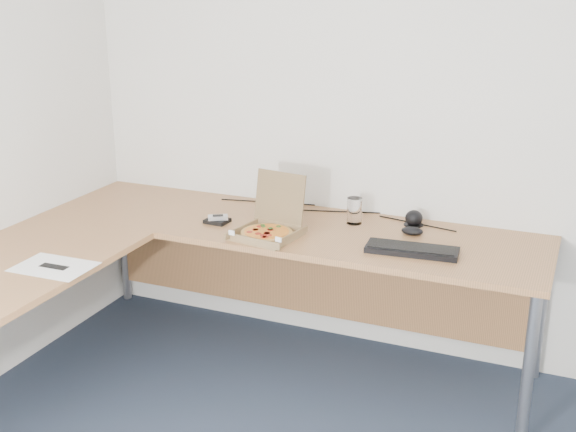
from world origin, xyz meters
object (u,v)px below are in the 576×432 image
at_px(drinking_glass, 354,211).
at_px(wallet, 217,221).
at_px(pizza_box, 268,230).
at_px(keyboard, 412,250).
at_px(desk, 187,250).

height_order(drinking_glass, wallet, drinking_glass).
height_order(pizza_box, keyboard, pizza_box).
bearing_deg(drinking_glass, keyboard, -38.26).
xyz_separation_m(desk, drinking_glass, (0.61, 0.58, 0.10)).
relative_size(drinking_glass, wallet, 1.18).
bearing_deg(wallet, desk, -83.01).
bearing_deg(desk, pizza_box, 39.00).
height_order(drinking_glass, keyboard, drinking_glass).
bearing_deg(pizza_box, desk, -132.12).
distance_m(desk, pizza_box, 0.39).
bearing_deg(keyboard, drinking_glass, 136.80).
distance_m(desk, wallet, 0.33).
distance_m(desk, keyboard, 1.02).
xyz_separation_m(keyboard, wallet, (-0.99, 0.03, -0.00)).
bearing_deg(desk, wallet, 92.64).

